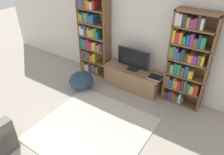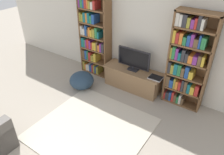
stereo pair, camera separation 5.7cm
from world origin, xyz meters
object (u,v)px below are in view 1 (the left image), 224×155
(beanbag_ottoman, at_px, (81,81))
(tv_stand, at_px, (132,79))
(bookshelf_left, at_px, (93,37))
(bookshelf_right, at_px, (187,61))
(television, at_px, (133,59))
(laptop, at_px, (155,77))

(beanbag_ottoman, bearing_deg, tv_stand, 33.78)
(bookshelf_left, bearing_deg, tv_stand, -5.57)
(bookshelf_left, relative_size, bookshelf_right, 1.00)
(television, distance_m, beanbag_ottoman, 1.35)
(laptop, xyz_separation_m, beanbag_ottoman, (-1.60, -0.63, -0.32))
(laptop, bearing_deg, bookshelf_left, 174.54)
(tv_stand, bearing_deg, bookshelf_right, 5.93)
(television, distance_m, laptop, 0.64)
(bookshelf_left, xyz_separation_m, laptop, (1.81, -0.17, -0.48))
(bookshelf_right, xyz_separation_m, beanbag_ottoman, (-2.15, -0.80, -0.81))
(bookshelf_right, relative_size, beanbag_ottoman, 3.49)
(television, bearing_deg, laptop, -3.93)
(laptop, bearing_deg, television, 176.07)
(bookshelf_right, xyz_separation_m, laptop, (-0.55, -0.17, -0.49))
(bookshelf_left, bearing_deg, laptop, -5.46)
(television, xyz_separation_m, laptop, (0.59, -0.04, -0.27))
(bookshelf_left, height_order, tv_stand, bookshelf_left)
(beanbag_ottoman, bearing_deg, laptop, 21.37)
(laptop, distance_m, beanbag_ottoman, 1.75)
(bookshelf_right, bearing_deg, television, -173.40)
(tv_stand, xyz_separation_m, beanbag_ottoman, (-1.02, -0.68, -0.05))
(tv_stand, relative_size, laptop, 4.83)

